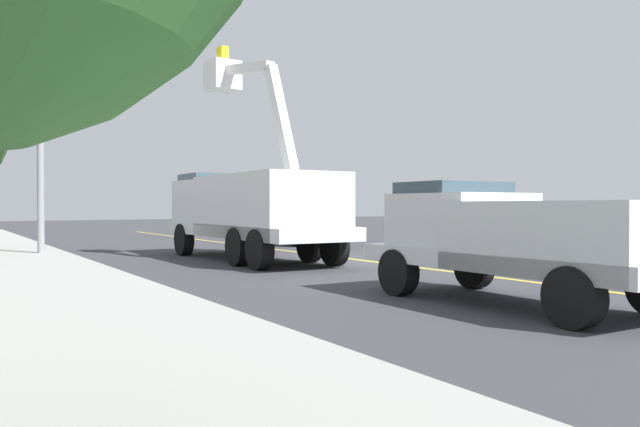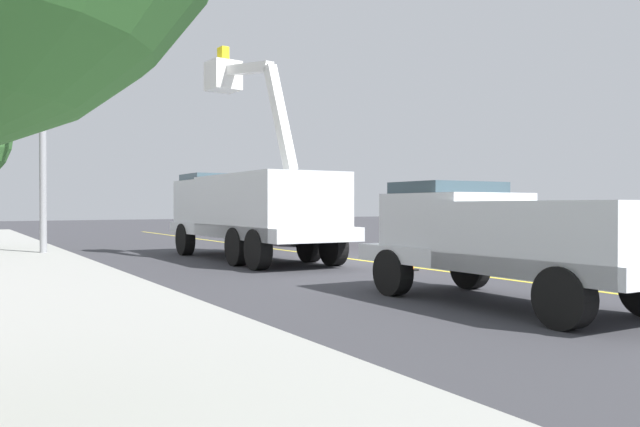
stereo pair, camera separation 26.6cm
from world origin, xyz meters
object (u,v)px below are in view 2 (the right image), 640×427
object	(u,v)px
service_pickup_truck	(509,237)
traffic_cone_mid_front	(408,257)
passing_minivan	(295,221)
utility_bucket_truck	(250,207)
traffic_signal_mast	(50,69)
traffic_cone_mid_rear	(245,240)

from	to	relation	value
service_pickup_truck	traffic_cone_mid_front	bearing A→B (deg)	-26.15
passing_minivan	utility_bucket_truck	bearing A→B (deg)	137.32
traffic_cone_mid_front	traffic_signal_mast	distance (m)	12.03
traffic_cone_mid_front	traffic_cone_mid_rear	size ratio (longest dim) A/B	0.98
passing_minivan	traffic_cone_mid_rear	world-z (taller)	passing_minivan
service_pickup_truck	traffic_signal_mast	bearing A→B (deg)	16.91
traffic_cone_mid_rear	traffic_signal_mast	size ratio (longest dim) A/B	0.09
passing_minivan	traffic_cone_mid_rear	distance (m)	4.17
service_pickup_truck	traffic_cone_mid_rear	xyz separation A→B (m)	(14.07, -2.76, -0.76)
service_pickup_truck	traffic_cone_mid_front	world-z (taller)	service_pickup_truck
traffic_signal_mast	utility_bucket_truck	bearing A→B (deg)	-124.08
traffic_cone_mid_front	traffic_signal_mast	world-z (taller)	traffic_signal_mast
passing_minivan	traffic_signal_mast	world-z (taller)	traffic_signal_mast
service_pickup_truck	passing_minivan	xyz separation A→B (m)	(16.16, -6.31, -0.15)
traffic_cone_mid_rear	traffic_signal_mast	bearing A→B (deg)	94.29
utility_bucket_truck	passing_minivan	bearing A→B (deg)	-42.68
utility_bucket_truck	traffic_signal_mast	xyz separation A→B (m)	(3.34, 4.94, 4.12)
utility_bucket_truck	passing_minivan	xyz separation A→B (m)	(5.95, -5.49, -0.63)
service_pickup_truck	utility_bucket_truck	bearing A→B (deg)	-4.61
traffic_cone_mid_front	traffic_cone_mid_rear	xyz separation A→B (m)	(9.02, -0.28, 0.01)
service_pickup_truck	traffic_cone_mid_rear	bearing A→B (deg)	-11.08
traffic_cone_mid_front	traffic_cone_mid_rear	distance (m)	9.02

